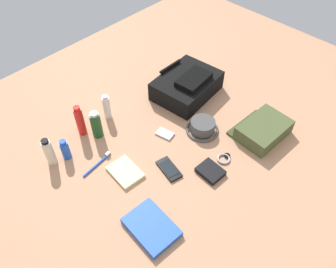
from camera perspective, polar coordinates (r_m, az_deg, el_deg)
ground_plane at (r=1.64m, az=0.00°, el=-1.21°), size 2.64×2.02×0.02m
backpack at (r=1.84m, az=3.23°, el=8.19°), size 0.36×0.29×0.14m
toiletry_pouch at (r=1.69m, az=15.67°, el=0.71°), size 0.26×0.23×0.08m
bucket_hat at (r=1.66m, az=5.86°, el=1.19°), size 0.16×0.16×0.06m
lotion_bottle at (r=1.58m, az=-19.43°, el=-2.85°), size 0.04×0.04×0.15m
deodorant_spray at (r=1.59m, az=-16.93°, el=-2.53°), size 0.04×0.04×0.11m
sunscreen_spray at (r=1.66m, az=-14.62°, el=2.17°), size 0.04×0.04×0.17m
shampoo_bottle at (r=1.64m, az=-12.01°, el=1.55°), size 0.05×0.05×0.15m
toothpaste_tube at (r=1.72m, az=-10.29°, el=4.49°), size 0.04×0.04×0.14m
paperback_novel at (r=1.37m, az=-2.83°, el=-15.42°), size 0.16×0.22×0.03m
cell_phone at (r=1.52m, az=0.17°, el=-5.91°), size 0.09×0.14×0.01m
media_player at (r=1.65m, az=-0.54°, el=0.03°), size 0.07×0.09×0.01m
wristwatch at (r=1.57m, az=9.44°, el=-4.08°), size 0.07×0.06×0.01m
toothbrush at (r=1.57m, az=-11.60°, el=-4.80°), size 0.17×0.03×0.02m
wallet at (r=1.51m, az=7.16°, el=-6.26°), size 0.10×0.11×0.02m
notepad at (r=1.52m, az=-7.27°, el=-6.32°), size 0.12×0.16×0.02m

